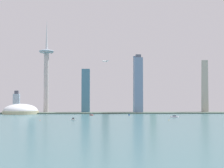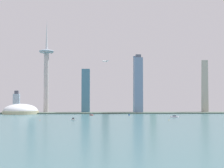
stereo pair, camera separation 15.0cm
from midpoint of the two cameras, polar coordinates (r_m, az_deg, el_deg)
The scene contains 19 objects.
ground_plane at distance 493.95m, azimuth 4.60°, elevation -7.38°, with size 6000.00×6000.00×0.00m, color #3F6A71.
waterfront_pier at distance 959.24m, azimuth 1.06°, elevation -5.05°, with size 748.52×68.98×3.19m, color #506255.
observation_tower at distance 1003.01m, azimuth -11.35°, elevation 2.76°, with size 44.86×44.86×285.61m.
stadium_dome at distance 960.31m, azimuth -15.63°, elevation -4.56°, with size 100.11×100.11×39.31m.
skyscraper_0 at distance 961.17m, azimuth 4.61°, elevation -0.14°, with size 25.91×13.81×173.06m.
skyscraper_1 at distance 1057.96m, azimuth -13.76°, elevation -0.82°, with size 23.11×14.55×155.14m.
skyscraper_2 at distance 1024.80m, azimuth -1.14°, elevation 0.03°, with size 20.65×14.22×179.51m.
skyscraper_3 at distance 985.49m, azimuth -4.59°, elevation -1.23°, with size 24.64×27.15×131.94m.
skyscraper_4 at distance 1001.69m, azimuth 4.38°, elevation -0.08°, with size 23.93×12.54×189.21m.
skyscraper_5 at distance 1029.49m, azimuth -16.32°, elevation -3.15°, with size 18.86×12.96×67.51m.
skyscraper_6 at distance 1034.57m, azimuth 15.81°, elevation -0.43°, with size 16.54×19.39×159.99m.
skyscraper_7 at distance 1049.29m, azimuth 7.15°, elevation -1.22°, with size 17.50×18.23×162.40m.
boat_0 at distance 648.07m, azimuth -6.78°, elevation -6.11°, with size 9.15×3.15×4.85m.
boat_1 at distance 841.72m, azimuth -3.61°, elevation -5.37°, with size 10.32×11.42×4.06m.
boat_2 at distance 759.76m, azimuth 10.82°, elevation -5.59°, with size 18.93×13.92×4.37m.
boat_3 at distance 844.25m, azimuth 2.99°, elevation -5.36°, with size 4.97×11.00×8.73m.
channel_buoy_0 at distance 649.59m, azimuth 9.88°, elevation -6.16°, with size 1.62×1.62×1.79m, color yellow.
channel_buoy_1 at distance 654.28m, azimuth -12.43°, elevation -6.10°, with size 1.05×1.05×1.90m, color #E54C19.
airplane at distance 1000.79m, azimuth -1.03°, elevation 4.00°, with size 25.09×24.18×7.89m.
Camera 1 is at (-62.00, -488.43, 39.77)m, focal length 52.51 mm.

